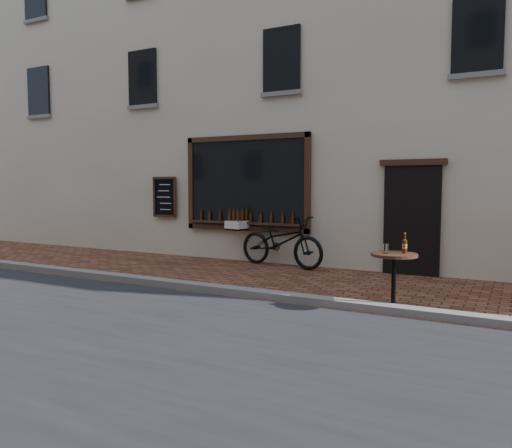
% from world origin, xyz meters
% --- Properties ---
extents(ground, '(90.00, 90.00, 0.00)m').
position_xyz_m(ground, '(0.00, 0.00, 0.00)').
color(ground, '#50271A').
rests_on(ground, ground).
extents(kerb, '(90.00, 0.25, 0.12)m').
position_xyz_m(kerb, '(0.00, 0.20, 0.06)').
color(kerb, slate).
rests_on(kerb, ground).
extents(shop_building, '(28.00, 6.20, 10.00)m').
position_xyz_m(shop_building, '(0.00, 6.50, 5.00)').
color(shop_building, beige).
rests_on(shop_building, ground).
extents(cargo_bicycle, '(2.57, 1.12, 1.21)m').
position_xyz_m(cargo_bicycle, '(-0.88, 3.15, 0.58)').
color(cargo_bicycle, black).
rests_on(cargo_bicycle, ground).
extents(bistro_table, '(0.65, 0.65, 1.12)m').
position_xyz_m(bistro_table, '(2.26, 0.35, 0.60)').
color(bistro_table, black).
rests_on(bistro_table, ground).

